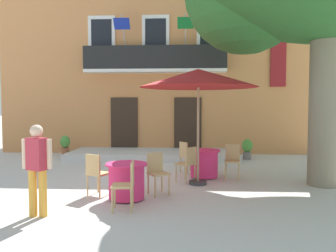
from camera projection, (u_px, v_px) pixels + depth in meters
name	position (u px, v px, depth m)	size (l,w,h in m)	color
ground_plane	(168.00, 180.00, 8.76)	(120.00, 120.00, 0.00)	beige
building_facade	(160.00, 67.00, 15.55)	(13.00, 5.09, 7.50)	#CC844C
entrance_step_platform	(153.00, 154.00, 12.64)	(6.22, 2.29, 0.25)	silver
cafe_table_near_tree	(127.00, 181.00, 6.94)	(0.86, 0.86, 0.76)	#E52D66
cafe_chair_near_tree_0	(127.00, 182.00, 6.19)	(0.43, 0.43, 0.91)	tan
cafe_chair_near_tree_1	(157.00, 170.00, 7.37)	(0.55, 0.55, 0.91)	tan
cafe_chair_near_tree_2	(96.00, 171.00, 7.24)	(0.54, 0.54, 0.91)	tan
cafe_table_middle	(204.00, 163.00, 9.09)	(0.86, 0.86, 0.76)	#E52D66
cafe_chair_middle_0	(188.00, 162.00, 8.51)	(0.57, 0.57, 0.91)	tan
cafe_chair_middle_1	(232.00, 159.00, 8.99)	(0.46, 0.46, 0.91)	tan
cafe_chair_middle_2	(186.00, 155.00, 9.69)	(0.55, 0.55, 0.91)	tan
cafe_umbrella	(198.00, 79.00, 8.18)	(2.90, 2.90, 2.85)	#997A56
ground_planter_left	(65.00, 145.00, 13.01)	(0.37, 0.37, 0.81)	#995638
ground_planter_right	(247.00, 148.00, 12.20)	(0.38, 0.38, 0.75)	slate
pedestrian_near_entrance	(37.00, 165.00, 5.84)	(0.53, 0.34, 1.62)	gold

